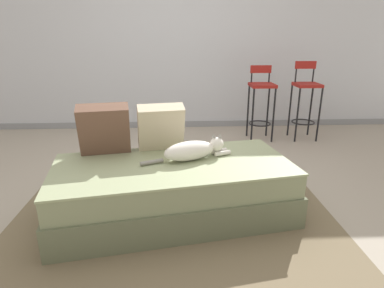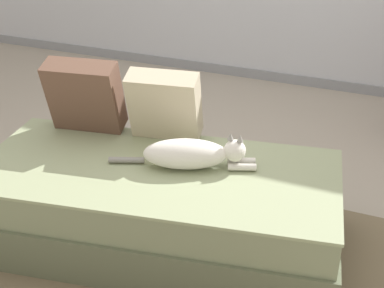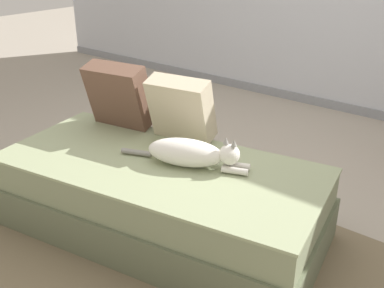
{
  "view_description": "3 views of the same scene",
  "coord_description": "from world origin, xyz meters",
  "px_view_note": "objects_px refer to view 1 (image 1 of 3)",
  "views": [
    {
      "loc": [
        0.03,
        -2.68,
        1.38
      ],
      "look_at": [
        0.15,
        -0.3,
        0.56
      ],
      "focal_mm": 30.0,
      "sensor_mm": 36.0,
      "label": 1
    },
    {
      "loc": [
        1.07,
        -2.46,
        1.77
      ],
      "look_at": [
        0.15,
        -0.3,
        0.56
      ],
      "focal_mm": 50.0,
      "sensor_mm": 36.0,
      "label": 2
    },
    {
      "loc": [
        1.5,
        -2.02,
        1.57
      ],
      "look_at": [
        0.15,
        -0.3,
        0.56
      ],
      "focal_mm": 42.0,
      "sensor_mm": 36.0,
      "label": 3
    }
  ],
  "objects_px": {
    "throw_pillow_corner": "(104,129)",
    "throw_pillow_middle": "(161,127)",
    "couch": "(174,189)",
    "bar_stool_near_window": "(261,97)",
    "bar_stool_by_doorway": "(306,96)",
    "cat": "(193,150)"
  },
  "relations": [
    {
      "from": "couch",
      "to": "cat",
      "type": "distance_m",
      "value": 0.34
    },
    {
      "from": "couch",
      "to": "throw_pillow_corner",
      "type": "bearing_deg",
      "value": 156.75
    },
    {
      "from": "throw_pillow_corner",
      "to": "bar_stool_near_window",
      "type": "xyz_separation_m",
      "value": [
        1.73,
        1.7,
        -0.07
      ]
    },
    {
      "from": "throw_pillow_middle",
      "to": "throw_pillow_corner",
      "type": "bearing_deg",
      "value": -170.2
    },
    {
      "from": "couch",
      "to": "throw_pillow_middle",
      "type": "distance_m",
      "value": 0.53
    },
    {
      "from": "cat",
      "to": "bar_stool_near_window",
      "type": "relative_size",
      "value": 0.73
    },
    {
      "from": "throw_pillow_corner",
      "to": "bar_stool_by_doorway",
      "type": "bearing_deg",
      "value": 36.09
    },
    {
      "from": "couch",
      "to": "bar_stool_near_window",
      "type": "distance_m",
      "value": 2.3
    },
    {
      "from": "throw_pillow_middle",
      "to": "couch",
      "type": "bearing_deg",
      "value": -72.24
    },
    {
      "from": "couch",
      "to": "bar_stool_by_doorway",
      "type": "xyz_separation_m",
      "value": [
        1.78,
        1.94,
        0.37
      ]
    },
    {
      "from": "bar_stool_near_window",
      "to": "couch",
      "type": "bearing_deg",
      "value": -121.25
    },
    {
      "from": "cat",
      "to": "throw_pillow_corner",
      "type": "bearing_deg",
      "value": 167.55
    },
    {
      "from": "throw_pillow_corner",
      "to": "cat",
      "type": "relative_size",
      "value": 0.6
    },
    {
      "from": "bar_stool_by_doorway",
      "to": "throw_pillow_corner",
      "type": "bearing_deg",
      "value": -143.91
    },
    {
      "from": "throw_pillow_corner",
      "to": "throw_pillow_middle",
      "type": "bearing_deg",
      "value": 9.8
    },
    {
      "from": "bar_stool_near_window",
      "to": "bar_stool_by_doorway",
      "type": "height_order",
      "value": "bar_stool_by_doorway"
    },
    {
      "from": "couch",
      "to": "cat",
      "type": "xyz_separation_m",
      "value": [
        0.16,
        0.08,
        0.29
      ]
    },
    {
      "from": "throw_pillow_middle",
      "to": "cat",
      "type": "bearing_deg",
      "value": -42.29
    },
    {
      "from": "couch",
      "to": "bar_stool_near_window",
      "type": "bearing_deg",
      "value": 58.75
    },
    {
      "from": "throw_pillow_middle",
      "to": "bar_stool_by_doorway",
      "type": "relative_size",
      "value": 0.4
    },
    {
      "from": "couch",
      "to": "cat",
      "type": "height_order",
      "value": "cat"
    },
    {
      "from": "throw_pillow_corner",
      "to": "throw_pillow_middle",
      "type": "height_order",
      "value": "throw_pillow_corner"
    }
  ]
}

